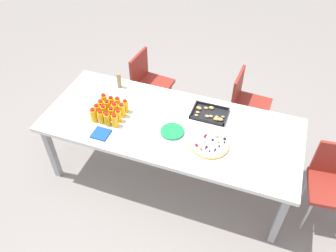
% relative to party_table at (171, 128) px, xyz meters
% --- Properties ---
extents(ground_plane, '(12.00, 12.00, 0.00)m').
position_rel_party_table_xyz_m(ground_plane, '(0.00, 0.00, -0.68)').
color(ground_plane, gray).
extents(party_table, '(2.41, 1.00, 0.73)m').
position_rel_party_table_xyz_m(party_table, '(0.00, 0.00, 0.00)').
color(party_table, silver).
rests_on(party_table, ground_plane).
extents(chair_far_left, '(0.44, 0.44, 0.83)m').
position_rel_party_table_xyz_m(chair_far_left, '(-0.59, 0.86, -0.18)').
color(chair_far_left, maroon).
rests_on(chair_far_left, ground_plane).
extents(chair_end, '(0.44, 0.44, 0.83)m').
position_rel_party_table_xyz_m(chair_end, '(1.51, 0.04, -0.18)').
color(chair_end, maroon).
rests_on(chair_end, ground_plane).
extents(chair_far_right, '(0.42, 0.42, 0.83)m').
position_rel_party_table_xyz_m(chair_far_right, '(0.59, 0.87, -0.18)').
color(chair_far_right, maroon).
rests_on(chair_far_right, ground_plane).
extents(juice_bottle_0, '(0.06, 0.06, 0.14)m').
position_rel_party_table_xyz_m(juice_bottle_0, '(-0.69, -0.20, 0.12)').
color(juice_bottle_0, '#F9AC14').
rests_on(juice_bottle_0, party_table).
extents(juice_bottle_1, '(0.06, 0.06, 0.14)m').
position_rel_party_table_xyz_m(juice_bottle_1, '(-0.62, -0.20, 0.12)').
color(juice_bottle_1, '#F9AC14').
rests_on(juice_bottle_1, party_table).
extents(juice_bottle_2, '(0.06, 0.06, 0.14)m').
position_rel_party_table_xyz_m(juice_bottle_2, '(-0.55, -0.20, 0.12)').
color(juice_bottle_2, '#FAAF14').
rests_on(juice_bottle_2, party_table).
extents(juice_bottle_3, '(0.06, 0.06, 0.14)m').
position_rel_party_table_xyz_m(juice_bottle_3, '(-0.47, -0.20, 0.12)').
color(juice_bottle_3, '#FBAD14').
rests_on(juice_bottle_3, party_table).
extents(juice_bottle_4, '(0.06, 0.06, 0.13)m').
position_rel_party_table_xyz_m(juice_bottle_4, '(-0.70, -0.12, 0.12)').
color(juice_bottle_4, '#FAAB14').
rests_on(juice_bottle_4, party_table).
extents(juice_bottle_5, '(0.05, 0.05, 0.15)m').
position_rel_party_table_xyz_m(juice_bottle_5, '(-0.62, -0.13, 0.12)').
color(juice_bottle_5, '#FAB014').
rests_on(juice_bottle_5, party_table).
extents(juice_bottle_6, '(0.06, 0.06, 0.14)m').
position_rel_party_table_xyz_m(juice_bottle_6, '(-0.54, -0.13, 0.12)').
color(juice_bottle_6, '#F8AD14').
rests_on(juice_bottle_6, party_table).
extents(juice_bottle_7, '(0.05, 0.05, 0.13)m').
position_rel_party_table_xyz_m(juice_bottle_7, '(-0.47, -0.13, 0.12)').
color(juice_bottle_7, '#FAAF14').
rests_on(juice_bottle_7, party_table).
extents(juice_bottle_8, '(0.06, 0.06, 0.13)m').
position_rel_party_table_xyz_m(juice_bottle_8, '(-0.69, -0.06, 0.12)').
color(juice_bottle_8, '#F9AB14').
rests_on(juice_bottle_8, party_table).
extents(juice_bottle_9, '(0.06, 0.06, 0.15)m').
position_rel_party_table_xyz_m(juice_bottle_9, '(-0.62, -0.05, 0.13)').
color(juice_bottle_9, '#F9AC14').
rests_on(juice_bottle_9, party_table).
extents(juice_bottle_10, '(0.06, 0.06, 0.14)m').
position_rel_party_table_xyz_m(juice_bottle_10, '(-0.55, -0.05, 0.12)').
color(juice_bottle_10, '#FBAB14').
rests_on(juice_bottle_10, party_table).
extents(juice_bottle_11, '(0.06, 0.06, 0.15)m').
position_rel_party_table_xyz_m(juice_bottle_11, '(-0.47, -0.05, 0.12)').
color(juice_bottle_11, '#F9AF14').
rests_on(juice_bottle_11, party_table).
extents(juice_bottle_12, '(0.06, 0.06, 0.15)m').
position_rel_party_table_xyz_m(juice_bottle_12, '(-0.70, 0.02, 0.12)').
color(juice_bottle_12, '#F8AE14').
rests_on(juice_bottle_12, party_table).
extents(juice_bottle_13, '(0.06, 0.06, 0.14)m').
position_rel_party_table_xyz_m(juice_bottle_13, '(-0.62, 0.02, 0.12)').
color(juice_bottle_13, '#FAAC14').
rests_on(juice_bottle_13, party_table).
extents(juice_bottle_14, '(0.06, 0.06, 0.15)m').
position_rel_party_table_xyz_m(juice_bottle_14, '(-0.55, 0.02, 0.12)').
color(juice_bottle_14, '#FAAC14').
rests_on(juice_bottle_14, party_table).
extents(juice_bottle_15, '(0.06, 0.06, 0.14)m').
position_rel_party_table_xyz_m(juice_bottle_15, '(-0.47, 0.02, 0.12)').
color(juice_bottle_15, '#F8AC14').
rests_on(juice_bottle_15, party_table).
extents(fruit_pizza, '(0.34, 0.34, 0.05)m').
position_rel_party_table_xyz_m(fruit_pizza, '(0.41, -0.14, 0.07)').
color(fruit_pizza, tan).
rests_on(fruit_pizza, party_table).
extents(snack_tray, '(0.34, 0.25, 0.04)m').
position_rel_party_table_xyz_m(snack_tray, '(0.31, 0.24, 0.07)').
color(snack_tray, black).
rests_on(snack_tray, party_table).
extents(plate_stack, '(0.22, 0.22, 0.02)m').
position_rel_party_table_xyz_m(plate_stack, '(0.05, -0.10, 0.06)').
color(plate_stack, '#1E8C4C').
rests_on(plate_stack, party_table).
extents(napkin_stack, '(0.15, 0.15, 0.02)m').
position_rel_party_table_xyz_m(napkin_stack, '(-0.55, -0.34, 0.06)').
color(napkin_stack, '#194CA5').
rests_on(napkin_stack, party_table).
extents(cardboard_tube, '(0.04, 0.04, 0.17)m').
position_rel_party_table_xyz_m(cardboard_tube, '(-0.70, 0.35, 0.14)').
color(cardboard_tube, '#9E7A56').
rests_on(cardboard_tube, party_table).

